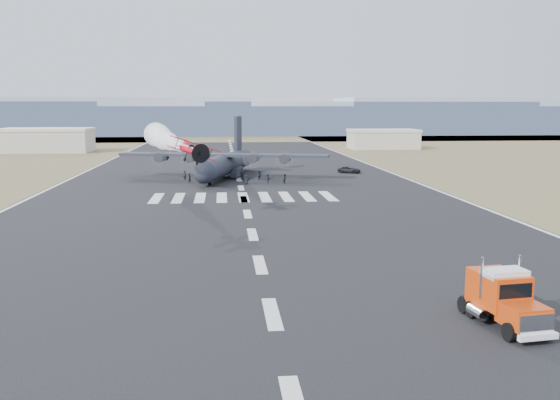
{
  "coord_description": "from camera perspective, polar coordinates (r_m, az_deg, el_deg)",
  "views": [
    {
      "loc": [
        -2.91,
        -36.35,
        12.41
      ],
      "look_at": [
        2.36,
        20.0,
        4.0
      ],
      "focal_mm": 40.0,
      "sensor_mm": 36.0,
      "label": 1
    }
  ],
  "objects": [
    {
      "name": "crew_b",
      "position": [
        102.98,
        0.47,
        1.97
      ],
      "size": [
        0.85,
        0.88,
        1.56
      ],
      "primitive_type": "imported",
      "rotation": [
        0.0,
        0.0,
        0.86
      ],
      "color": "black",
      "rests_on": "ground"
    },
    {
      "name": "crew_d",
      "position": [
        107.68,
        -3.5,
        2.32
      ],
      "size": [
        1.19,
        0.75,
        1.89
      ],
      "primitive_type": "imported",
      "rotation": [
        0.0,
        0.0,
        2.96
      ],
      "color": "black",
      "rests_on": "ground"
    },
    {
      "name": "crew_g",
      "position": [
        109.05,
        -8.7,
        2.26
      ],
      "size": [
        0.78,
        0.76,
        1.66
      ],
      "primitive_type": "imported",
      "rotation": [
        0.0,
        0.0,
        2.47
      ],
      "color": "black",
      "rests_on": "ground"
    },
    {
      "name": "crew_a",
      "position": [
        104.44,
        -8.26,
        1.99
      ],
      "size": [
        0.73,
        0.77,
        1.65
      ],
      "primitive_type": "imported",
      "rotation": [
        0.0,
        0.0,
        1.06
      ],
      "color": "black",
      "rests_on": "ground"
    },
    {
      "name": "support_vehicle",
      "position": [
        120.26,
        6.37,
        2.77
      ],
      "size": [
        4.85,
        3.91,
        1.23
      ],
      "primitive_type": "imported",
      "rotation": [
        0.0,
        0.0,
        1.07
      ],
      "color": "black",
      "rests_on": "ground"
    },
    {
      "name": "crew_h",
      "position": [
        108.13,
        -1.85,
        2.28
      ],
      "size": [
        0.89,
        0.73,
        1.58
      ],
      "primitive_type": "imported",
      "rotation": [
        0.0,
        0.0,
        0.4
      ],
      "color": "black",
      "rests_on": "ground"
    },
    {
      "name": "ridge_seg_c",
      "position": [
        302.81,
        -17.32,
        7.33
      ],
      "size": [
        150.0,
        50.0,
        17.0
      ],
      "primitive_type": "cube",
      "color": "#8C9CB2",
      "rests_on": "ground"
    },
    {
      "name": "hangar_left",
      "position": [
        188.09,
        -20.55,
        5.17
      ],
      "size": [
        24.5,
        14.5,
        6.7
      ],
      "color": "#ABA698",
      "rests_on": "ground"
    },
    {
      "name": "semi_truck",
      "position": [
        38.32,
        19.73,
        -8.39
      ],
      "size": [
        3.23,
        7.53,
        3.32
      ],
      "rotation": [
        0.0,
        0.0,
        0.13
      ],
      "color": "black",
      "rests_on": "ground"
    },
    {
      "name": "crew_e",
      "position": [
        101.82,
        -3.07,
        1.88
      ],
      "size": [
        0.88,
        0.71,
        1.56
      ],
      "primitive_type": "imported",
      "rotation": [
        0.0,
        0.0,
        0.37
      ],
      "color": "black",
      "rests_on": "ground"
    },
    {
      "name": "ground",
      "position": [
        38.52,
        -0.73,
        -10.34
      ],
      "size": [
        500.0,
        500.0,
        0.0
      ],
      "primitive_type": "plane",
      "color": "black",
      "rests_on": "ground"
    },
    {
      "name": "ridge_seg_d",
      "position": [
        296.42,
        -4.81,
        7.28
      ],
      "size": [
        150.0,
        50.0,
        13.0
      ],
      "primitive_type": "cube",
      "color": "#8C9CB2",
      "rests_on": "ground"
    },
    {
      "name": "crew_c",
      "position": [
        103.18,
        -1.13,
        1.99
      ],
      "size": [
        1.15,
        0.95,
        1.62
      ],
      "primitive_type": "imported",
      "rotation": [
        0.0,
        0.0,
        3.67
      ],
      "color": "black",
      "rests_on": "ground"
    },
    {
      "name": "transport_aircraft",
      "position": [
        111.91,
        -4.99,
        3.48
      ],
      "size": [
        36.96,
        30.22,
        10.77
      ],
      "rotation": [
        0.0,
        0.0,
        -0.25
      ],
      "color": "#1F252F",
      "rests_on": "ground"
    },
    {
      "name": "smoke_trail",
      "position": [
        94.02,
        -10.77,
        5.6
      ],
      "size": [
        8.41,
        29.12,
        3.74
      ],
      "rotation": [
        0.0,
        0.0,
        0.23
      ],
      "color": "white"
    },
    {
      "name": "scrub_far",
      "position": [
        266.66,
        -4.73,
        5.75
      ],
      "size": [
        500.0,
        80.0,
        0.0
      ],
      "primitive_type": "cube",
      "color": "olive",
      "rests_on": "ground"
    },
    {
      "name": "ridge_seg_e",
      "position": [
        304.07,
        7.63,
        7.45
      ],
      "size": [
        150.0,
        50.0,
        15.0
      ],
      "primitive_type": "cube",
      "color": "#8C9CB2",
      "rests_on": "ground"
    },
    {
      "name": "aerobatic_biplane",
      "position": [
        69.89,
        -8.07,
        4.56
      ],
      "size": [
        5.73,
        5.51,
        3.18
      ],
      "rotation": [
        0.0,
        0.33,
        0.23
      ],
      "color": "red"
    },
    {
      "name": "runway_markings",
      "position": [
        97.19,
        -3.58,
        1.1
      ],
      "size": [
        60.0,
        260.0,
        0.01
      ],
      "primitive_type": null,
      "color": "silver",
      "rests_on": "ground"
    },
    {
      "name": "crew_f",
      "position": [
        103.6,
        -7.24,
        1.97
      ],
      "size": [
        1.59,
        0.68,
        1.66
      ],
      "primitive_type": "imported",
      "rotation": [
        0.0,
        0.0,
        6.16
      ],
      "color": "black",
      "rests_on": "ground"
    },
    {
      "name": "hangar_right",
      "position": [
        192.89,
        9.4,
        5.54
      ],
      "size": [
        20.5,
        12.5,
        5.9
      ],
      "color": "#ABA698",
      "rests_on": "ground"
    },
    {
      "name": "ridge_seg_f",
      "position": [
        324.81,
        18.98,
        7.31
      ],
      "size": [
        150.0,
        50.0,
        17.0
      ],
      "primitive_type": "cube",
      "color": "#8C9CB2",
      "rests_on": "ground"
    }
  ]
}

